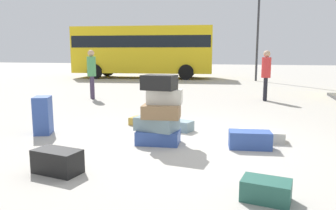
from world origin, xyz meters
name	(u,v)px	position (x,y,z in m)	size (l,w,h in m)	color
ground_plane	(186,144)	(0.00, 0.00, 0.00)	(80.00, 80.00, 0.00)	#ADA89E
suitcase_tower	(160,113)	(-0.45, -0.10, 0.54)	(0.83, 0.63, 1.20)	#334F99
suitcase_tan_foreground_near	(145,121)	(-1.18, 1.23, 0.08)	(0.64, 0.35, 0.16)	#B28C33
suitcase_cream_right_side	(261,136)	(1.28, 0.53, 0.09)	(0.79, 0.39, 0.18)	beige
suitcase_navy_behind_tower	(43,115)	(-2.85, -0.01, 0.37)	(0.30, 0.42, 0.74)	#334F99
suitcase_slate_foreground_far	(178,125)	(-0.35, 0.94, 0.10)	(0.59, 0.31, 0.21)	gray
suitcase_teal_white_trunk	(266,190)	(1.28, -1.97, 0.12)	(0.51, 0.33, 0.23)	#26594C
suitcase_black_upright_blue	(57,161)	(-1.36, -1.81, 0.16)	(0.63, 0.34, 0.32)	black
suitcase_navy_left_side	(250,140)	(1.09, 0.00, 0.15)	(0.69, 0.34, 0.29)	#334F99
person_bearded_onlooker	(266,71)	(1.50, 5.79, 0.98)	(0.30, 0.34, 1.65)	black
person_tourist_with_camera	(92,70)	(-4.28, 4.75, 0.99)	(0.30, 0.30, 1.67)	#3F334C
parked_bus	(144,49)	(-5.66, 14.29, 1.83)	(8.82, 3.54, 3.15)	yellow
lamp_post	(259,3)	(1.24, 13.74, 4.29)	(0.36, 0.36, 6.66)	#333338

